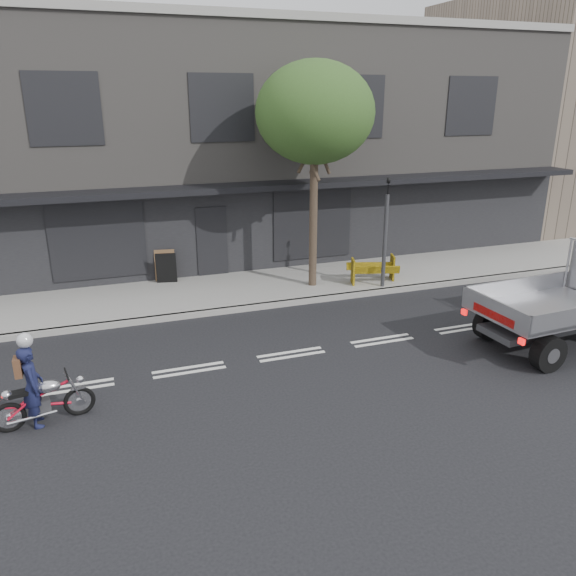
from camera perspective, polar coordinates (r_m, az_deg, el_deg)
The scene contains 10 objects.
ground at distance 13.27m, azimuth 0.32°, elevation -6.77°, with size 80.00×80.00×0.00m, color black.
sidewalk at distance 17.41m, azimuth -4.87°, elevation -0.16°, with size 32.00×3.20×0.15m, color gray.
kerb at distance 15.95m, azimuth -3.42°, elevation -1.94°, with size 32.00×0.20×0.15m, color gray.
building_main at distance 22.98m, azimuth -9.45°, elevation 14.34°, with size 26.00×10.00×8.00m, color slate.
street_tree at distance 16.66m, azimuth 2.75°, elevation 17.30°, with size 3.40×3.40×6.74m.
traffic_light_pole at distance 17.25m, azimuth 9.82°, elevation 4.92°, with size 0.12×0.12×3.50m.
motorcycle at distance 11.41m, azimuth -23.57°, elevation -10.37°, with size 1.79×0.52×0.93m.
rider at distance 11.29m, azimuth -24.54°, elevation -9.06°, with size 0.57×0.38×1.57m, color #15193B.
construction_barrier at distance 17.76m, azimuth 8.94°, elevation 1.74°, with size 1.49×0.60×0.83m, color yellow, non-canonical shape.
sandwich_board at distance 17.96m, azimuth -12.27°, elevation 2.00°, with size 0.63×0.42×1.00m, color black, non-canonical shape.
Camera 1 is at (-4.01, -11.25, 5.77)m, focal length 35.00 mm.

